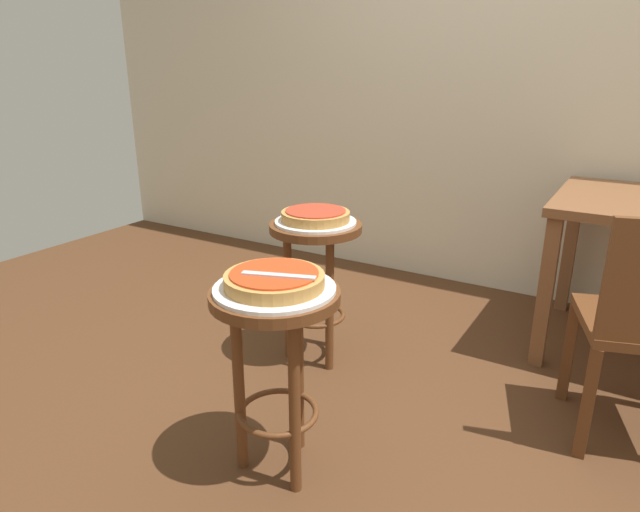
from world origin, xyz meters
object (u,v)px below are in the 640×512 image
object	(u,v)px
serving_plate_foreground	(275,289)
serving_plate_middle	(316,222)
pizza_server_knife	(279,275)
stool_foreground	(276,339)
pizza_middle	(316,215)
stool_middle	(316,259)
pizza_foreground	(274,280)

from	to	relation	value
serving_plate_foreground	serving_plate_middle	world-z (taller)	same
pizza_server_knife	stool_foreground	bearing A→B (deg)	126.97
pizza_server_knife	serving_plate_middle	bearing A→B (deg)	94.17
stool_foreground	serving_plate_foreground	world-z (taller)	serving_plate_foreground
stool_foreground	serving_plate_middle	world-z (taller)	serving_plate_middle
pizza_middle	serving_plate_foreground	bearing A→B (deg)	-67.98
stool_middle	serving_plate_middle	size ratio (longest dim) A/B	1.83
serving_plate_foreground	stool_middle	world-z (taller)	serving_plate_foreground
stool_foreground	serving_plate_middle	distance (m)	0.77
pizza_foreground	serving_plate_middle	xyz separation A→B (m)	(-0.28, 0.70, -0.03)
stool_foreground	serving_plate_foreground	xyz separation A→B (m)	(-0.00, 0.00, 0.17)
serving_plate_foreground	serving_plate_middle	distance (m)	0.75
serving_plate_middle	pizza_middle	world-z (taller)	pizza_middle
stool_middle	serving_plate_middle	xyz separation A→B (m)	(-0.00, 0.00, 0.17)
pizza_foreground	pizza_middle	xyz separation A→B (m)	(-0.28, 0.70, 0.00)
stool_foreground	stool_middle	distance (m)	0.75
serving_plate_foreground	stool_middle	distance (m)	0.77
pizza_server_knife	serving_plate_foreground	bearing A→B (deg)	126.97
stool_middle	serving_plate_foreground	bearing A→B (deg)	-67.98
serving_plate_middle	pizza_server_knife	world-z (taller)	pizza_server_knife
stool_foreground	pizza_middle	size ratio (longest dim) A/B	2.19
serving_plate_foreground	pizza_middle	world-z (taller)	pizza_middle
pizza_middle	pizza_foreground	bearing A→B (deg)	-67.98
serving_plate_middle	pizza_server_knife	xyz separation A→B (m)	(0.31, -0.72, 0.06)
stool_foreground	pizza_foreground	size ratio (longest dim) A/B	2.12
serving_plate_foreground	pizza_foreground	world-z (taller)	pizza_foreground
stool_middle	pizza_middle	bearing A→B (deg)	116.57
serving_plate_foreground	pizza_middle	size ratio (longest dim) A/B	1.27
serving_plate_foreground	pizza_server_knife	bearing A→B (deg)	-33.69
serving_plate_foreground	serving_plate_middle	xyz separation A→B (m)	(-0.28, 0.70, 0.00)
stool_middle	pizza_server_knife	xyz separation A→B (m)	(0.31, -0.72, 0.22)
serving_plate_middle	serving_plate_foreground	bearing A→B (deg)	-67.98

